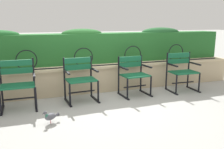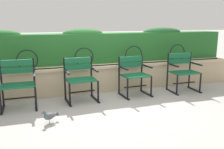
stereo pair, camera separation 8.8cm
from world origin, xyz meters
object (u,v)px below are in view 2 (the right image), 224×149
Objects in this scene: park_chair_centre_left at (80,78)px; pigeon_near_chairs at (50,116)px; park_chair_centre_right at (134,74)px; park_chair_rightmost at (183,71)px; park_chair_leftmost at (18,83)px.

pigeon_near_chairs is (-0.70, -0.95, -0.35)m from park_chair_centre_left.
park_chair_centre_left is 1.05× the size of park_chair_centre_right.
pigeon_near_chairs is at bearing -163.48° from park_chair_rightmost.
park_chair_centre_left is 2.35m from park_chair_rightmost.
park_chair_rightmost is at bearing -0.05° from park_chair_leftmost.
park_chair_centre_right is at bearing 1.51° from park_chair_leftmost.
park_chair_rightmost is (3.52, -0.00, -0.01)m from park_chair_leftmost.
pigeon_near_chairs is (0.47, -0.91, -0.36)m from park_chair_leftmost.
park_chair_centre_left is 1.17m from park_chair_centre_right.
park_chair_rightmost reaches higher than park_chair_centre_right.
park_chair_leftmost reaches higher than park_chair_centre_right.
park_chair_centre_right is at bearing 27.41° from pigeon_near_chairs.
park_chair_centre_right is 2.13m from pigeon_near_chairs.
park_chair_centre_left is 1.00× the size of park_chair_rightmost.
park_chair_centre_left is 3.23× the size of pigeon_near_chairs.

